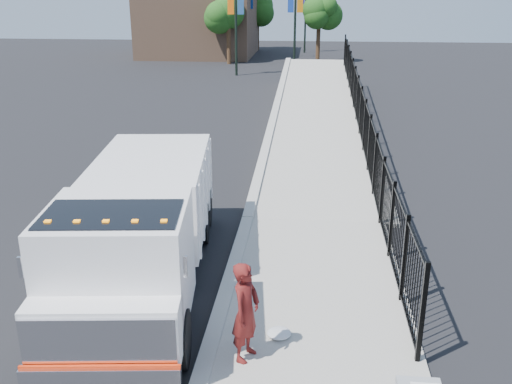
{
  "coord_description": "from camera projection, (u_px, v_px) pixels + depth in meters",
  "views": [
    {
      "loc": [
        1.64,
        -10.31,
        6.05
      ],
      "look_at": [
        0.42,
        2.0,
        1.6
      ],
      "focal_mm": 40.0,
      "sensor_mm": 36.0,
      "label": 1
    }
  ],
  "objects": [
    {
      "name": "light_pole_2",
      "position": [
        250.0,
        8.0,
        50.04
      ],
      "size": [
        3.77,
        0.22,
        8.0
      ],
      "color": "black",
      "rests_on": "ground"
    },
    {
      "name": "truck",
      "position": [
        140.0,
        224.0,
        11.67
      ],
      "size": [
        3.26,
        7.87,
        2.62
      ],
      "rotation": [
        0.0,
        0.0,
        0.11
      ],
      "color": "black",
      "rests_on": "ground"
    },
    {
      "name": "iron_fence",
      "position": [
        360.0,
        126.0,
        22.45
      ],
      "size": [
        0.1,
        28.0,
        1.8
      ],
      "primitive_type": "cube",
      "color": "black",
      "rests_on": "ground"
    },
    {
      "name": "tree_0",
      "position": [
        228.0,
        15.0,
        46.36
      ],
      "size": [
        2.81,
        2.81,
        5.41
      ],
      "color": "#382314",
      "rests_on": "ground"
    },
    {
      "name": "ground",
      "position": [
        226.0,
        296.0,
        11.85
      ],
      "size": [
        120.0,
        120.0,
        0.0
      ],
      "primitive_type": "plane",
      "color": "black",
      "rests_on": "ground"
    },
    {
      "name": "light_pole_1",
      "position": [
        291.0,
        11.0,
        43.0
      ],
      "size": [
        3.78,
        0.22,
        8.0
      ],
      "color": "black",
      "rests_on": "ground"
    },
    {
      "name": "curb",
      "position": [
        209.0,
        350.0,
        9.95
      ],
      "size": [
        0.3,
        12.0,
        0.16
      ],
      "primitive_type": "cube",
      "color": "#ADAAA3",
      "rests_on": "ground"
    },
    {
      "name": "sidewalk",
      "position": [
        320.0,
        357.0,
        9.78
      ],
      "size": [
        3.55,
        12.0,
        0.12
      ],
      "primitive_type": "cube",
      "color": "#9E998E",
      "rests_on": "ground"
    },
    {
      "name": "light_pole_0",
      "position": [
        240.0,
        13.0,
        40.01
      ],
      "size": [
        3.77,
        0.22,
        8.0
      ],
      "color": "black",
      "rests_on": "ground"
    },
    {
      "name": "worker",
      "position": [
        246.0,
        312.0,
        9.41
      ],
      "size": [
        0.62,
        0.75,
        1.75
      ],
      "primitive_type": "imported",
      "rotation": [
        0.0,
        0.0,
        1.22
      ],
      "color": "maroon",
      "rests_on": "sidewalk"
    },
    {
      "name": "light_pole_3",
      "position": [
        303.0,
        6.0,
        54.45
      ],
      "size": [
        3.77,
        0.22,
        8.0
      ],
      "color": "black",
      "rests_on": "ground"
    },
    {
      "name": "tree_1",
      "position": [
        319.0,
        15.0,
        47.25
      ],
      "size": [
        2.18,
        2.18,
        5.09
      ],
      "color": "#382314",
      "rests_on": "ground"
    },
    {
      "name": "building",
      "position": [
        199.0,
        11.0,
        52.53
      ],
      "size": [
        10.0,
        10.0,
        8.0
      ],
      "primitive_type": "cube",
      "color": "#8C664C",
      "rests_on": "ground"
    },
    {
      "name": "ramp",
      "position": [
        322.0,
        125.0,
        26.63
      ],
      "size": [
        3.95,
        24.06,
        3.19
      ],
      "primitive_type": "cube",
      "rotation": [
        0.06,
        0.0,
        0.0
      ],
      "color": "#9E998E",
      "rests_on": "ground"
    },
    {
      "name": "debris",
      "position": [
        279.0,
        333.0,
        10.27
      ],
      "size": [
        0.44,
        0.44,
        0.11
      ],
      "primitive_type": "ellipsoid",
      "color": "silver",
      "rests_on": "sidewalk"
    },
    {
      "name": "tree_2",
      "position": [
        257.0,
        9.0,
        57.13
      ],
      "size": [
        3.17,
        3.17,
        5.59
      ],
      "color": "#382314",
      "rests_on": "ground"
    }
  ]
}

